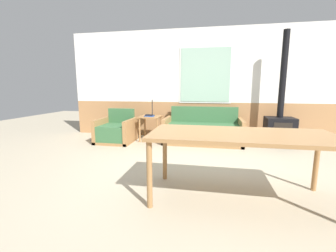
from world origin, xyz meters
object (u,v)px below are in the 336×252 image
couch (203,132)px  table_lamp (152,97)px  dining_table (241,139)px  side_table (151,121)px  wood_stove (280,120)px  armchair (116,132)px

couch → table_lamp: size_ratio=3.24×
table_lamp → dining_table: 3.23m
table_lamp → dining_table: bearing=-57.1°
side_table → table_lamp: 0.58m
dining_table → wood_stove: 2.92m
dining_table → armchair: bearing=137.4°
armchair → wood_stove: wood_stove is taller
couch → dining_table: (0.52, -2.64, 0.45)m
table_lamp → wood_stove: bearing=-0.2°
armchair → table_lamp: (0.79, 0.37, 0.81)m
dining_table → wood_stove: bearing=67.0°
side_table → table_lamp: (0.02, 0.08, 0.57)m
wood_stove → table_lamp: bearing=179.8°
armchair → table_lamp: table_lamp is taller
table_lamp → couch: bearing=-2.6°
couch → dining_table: couch is taller
armchair → side_table: 0.85m
couch → side_table: bearing=-178.7°
armchair → wood_stove: 3.71m
armchair → table_lamp: size_ratio=1.48×
side_table → wood_stove: bearing=1.5°
side_table → armchair: bearing=-159.4°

